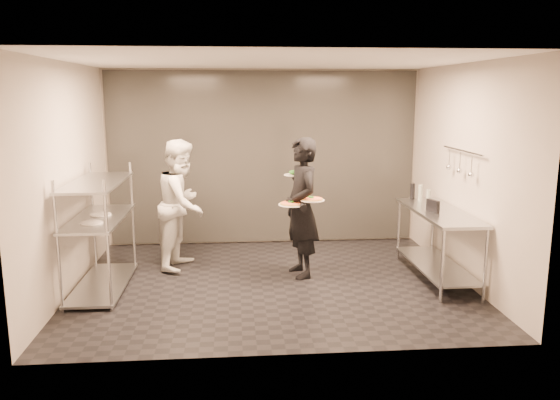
{
  "coord_description": "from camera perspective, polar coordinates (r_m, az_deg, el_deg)",
  "views": [
    {
      "loc": [
        -0.46,
        -6.74,
        2.41
      ],
      "look_at": [
        0.1,
        -0.03,
        1.1
      ],
      "focal_mm": 35.0,
      "sensor_mm": 36.0,
      "label": 1
    }
  ],
  "objects": [
    {
      "name": "prep_counter",
      "position": [
        7.45,
        16.17,
        -3.28
      ],
      "size": [
        0.6,
        1.8,
        0.92
      ],
      "color": "#BABCC1",
      "rests_on": "ground"
    },
    {
      "name": "pos_monitor",
      "position": [
        7.25,
        15.68,
        -0.61
      ],
      "size": [
        0.11,
        0.23,
        0.16
      ],
      "primitive_type": "cube",
      "rotation": [
        0.0,
        0.0,
        0.3
      ],
      "color": "black",
      "rests_on": "prep_counter"
    },
    {
      "name": "bottle_clear",
      "position": [
        7.8,
        15.24,
        0.34
      ],
      "size": [
        0.06,
        0.06,
        0.2
      ],
      "primitive_type": "cylinder",
      "color": "gray",
      "rests_on": "prep_counter"
    },
    {
      "name": "waiter",
      "position": [
        7.22,
        2.26,
        -0.83
      ],
      "size": [
        0.59,
        0.76,
        1.86
      ],
      "primitive_type": "imported",
      "rotation": [
        0.0,
        0.0,
        -1.33
      ],
      "color": "black",
      "rests_on": "ground"
    },
    {
      "name": "bottle_dark",
      "position": [
        8.07,
        13.67,
        0.89
      ],
      "size": [
        0.07,
        0.07,
        0.23
      ],
      "primitive_type": "cylinder",
      "color": "black",
      "rests_on": "prep_counter"
    },
    {
      "name": "pass_rack",
      "position": [
        7.13,
        -18.35,
        -2.86
      ],
      "size": [
        0.6,
        1.6,
        1.5
      ],
      "color": "#BABCC1",
      "rests_on": "ground"
    },
    {
      "name": "utensil_rail",
      "position": [
        7.38,
        18.35,
        3.74
      ],
      "size": [
        0.07,
        1.2,
        0.31
      ],
      "color": "#BABCC1",
      "rests_on": "room_shell"
    },
    {
      "name": "room_shell",
      "position": [
        7.99,
        -1.43,
        3.76
      ],
      "size": [
        5.0,
        4.0,
        2.8
      ],
      "color": "black",
      "rests_on": "ground"
    },
    {
      "name": "salad_plate",
      "position": [
        7.39,
        1.38,
        2.81
      ],
      "size": [
        0.25,
        0.25,
        0.07
      ],
      "color": "white",
      "rests_on": "waiter"
    },
    {
      "name": "chef",
      "position": [
        7.72,
        -10.18,
        -0.43
      ],
      "size": [
        0.89,
        1.02,
        1.8
      ],
      "primitive_type": "imported",
      "rotation": [
        0.0,
        0.0,
        1.3
      ],
      "color": "white",
      "rests_on": "ground"
    },
    {
      "name": "bottle_green",
      "position": [
        7.98,
        14.46,
        0.74
      ],
      "size": [
        0.06,
        0.06,
        0.23
      ],
      "primitive_type": "cylinder",
      "color": "gray",
      "rests_on": "prep_counter"
    },
    {
      "name": "pizza_plate_near",
      "position": [
        7.03,
        1.26,
        -0.4
      ],
      "size": [
        0.35,
        0.35,
        0.05
      ],
      "color": "white",
      "rests_on": "waiter"
    },
    {
      "name": "pizza_plate_far",
      "position": [
        7.02,
        3.4,
        0.06
      ],
      "size": [
        0.31,
        0.31,
        0.05
      ],
      "color": "white",
      "rests_on": "waiter"
    }
  ]
}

